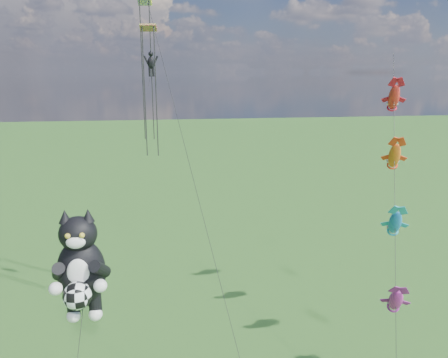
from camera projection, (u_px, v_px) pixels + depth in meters
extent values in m
ellipsoid|color=black|center=(82.00, 272.00, 21.18)|extent=(2.77, 2.49, 3.36)
ellipsoid|color=black|center=(78.00, 234.00, 20.60)|extent=(2.18, 2.07, 1.70)
cone|color=black|center=(65.00, 216.00, 20.32)|extent=(0.74, 0.74, 0.63)
cone|color=black|center=(88.00, 215.00, 20.47)|extent=(0.74, 0.74, 0.63)
ellipsoid|color=white|center=(76.00, 242.00, 19.99)|extent=(0.97, 0.68, 0.61)
ellipsoid|color=white|center=(78.00, 273.00, 20.35)|extent=(1.12, 0.69, 1.39)
sphere|color=gold|center=(68.00, 236.00, 19.79)|extent=(0.25, 0.25, 0.25)
sphere|color=gold|center=(82.00, 235.00, 19.88)|extent=(0.25, 0.25, 0.25)
sphere|color=white|center=(56.00, 289.00, 20.04)|extent=(0.63, 0.63, 0.63)
sphere|color=white|center=(100.00, 286.00, 20.33)|extent=(0.63, 0.63, 0.63)
sphere|color=white|center=(74.00, 316.00, 21.49)|extent=(0.67, 0.67, 0.67)
sphere|color=white|center=(96.00, 314.00, 21.64)|extent=(0.67, 0.67, 0.67)
sphere|color=white|center=(77.00, 296.00, 19.94)|extent=(1.30, 1.30, 1.30)
cylinder|color=black|center=(395.00, 210.00, 26.73)|extent=(6.13, 14.62, 19.19)
ellipsoid|color=#D833A1|center=(396.00, 300.00, 24.45)|extent=(1.44, 2.11, 2.17)
ellipsoid|color=blue|center=(395.00, 223.00, 26.39)|extent=(1.44, 2.11, 2.17)
ellipsoid|color=orange|center=(394.00, 156.00, 28.32)|extent=(1.44, 2.11, 2.17)
ellipsoid|color=red|center=(394.00, 97.00, 30.25)|extent=(1.44, 2.11, 2.17)
cylinder|color=black|center=(194.00, 181.00, 25.31)|extent=(5.15, 16.31, 23.34)
cube|color=#189115|center=(148.00, 28.00, 27.65)|extent=(1.14, 0.63, 0.48)
cylinder|color=black|center=(145.00, 95.00, 28.59)|extent=(0.08, 0.08, 8.39)
cylinder|color=black|center=(157.00, 95.00, 28.70)|extent=(0.08, 0.08, 8.39)
cube|color=#1D2CBF|center=(145.00, 1.00, 30.17)|extent=(1.02, 0.65, 0.52)
cylinder|color=black|center=(143.00, 74.00, 31.28)|extent=(0.08, 0.08, 9.77)
cylinder|color=black|center=(152.00, 74.00, 31.38)|extent=(0.08, 0.08, 9.77)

